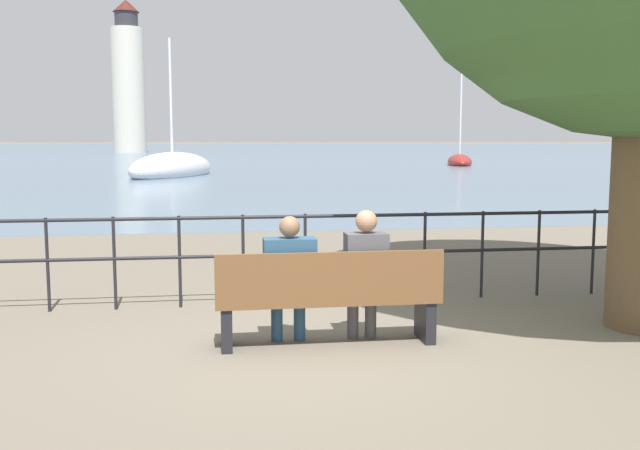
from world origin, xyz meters
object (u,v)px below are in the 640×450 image
sailboat_0 (172,169)px  sailboat_2 (460,161)px  seated_person_right (365,270)px  seated_person_left (289,274)px  harbor_lighthouse (128,82)px  park_bench (329,299)px

sailboat_0 → sailboat_2: 24.45m
seated_person_right → sailboat_2: sailboat_2 is taller
seated_person_left → harbor_lighthouse: size_ratio=0.06×
seated_person_left → seated_person_right: bearing=0.1°
park_bench → seated_person_left: (-0.36, 0.08, 0.22)m
park_bench → seated_person_left: bearing=167.5°
seated_person_left → sailboat_2: 48.37m
seated_person_left → sailboat_0: (-2.88, 31.59, -0.30)m
park_bench → seated_person_right: 0.44m
park_bench → sailboat_0: (-3.24, 31.67, -0.07)m
park_bench → harbor_lighthouse: size_ratio=0.10×
park_bench → seated_person_right: size_ratio=1.66×
park_bench → sailboat_0: size_ratio=0.25×
seated_person_left → sailboat_0: size_ratio=0.15×
seated_person_left → park_bench: bearing=-12.5°
seated_person_left → harbor_lighthouse: bearing=97.3°
seated_person_left → sailboat_2: (17.50, 45.10, -0.40)m
sailboat_0 → park_bench: bearing=-61.0°
seated_person_right → harbor_lighthouse: 101.76m
harbor_lighthouse → seated_person_right: bearing=-82.3°
park_bench → seated_person_left: size_ratio=1.72×
sailboat_2 → harbor_lighthouse: 63.85m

